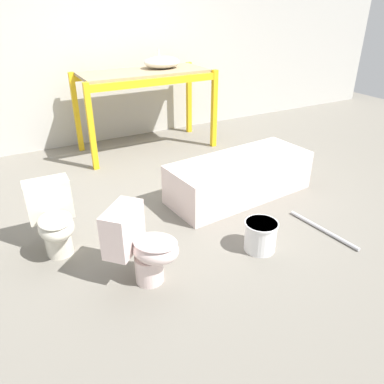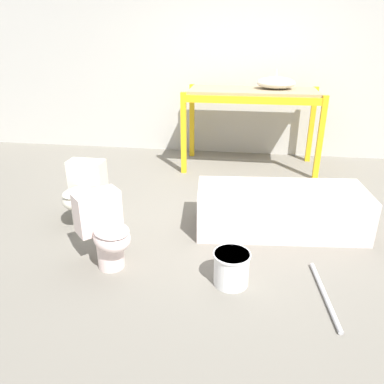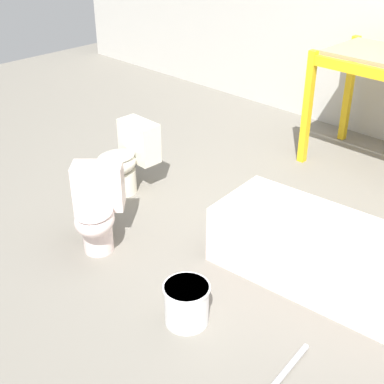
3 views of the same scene
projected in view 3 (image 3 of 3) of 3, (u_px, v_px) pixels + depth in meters
The scene contains 5 objects.
ground_plane at pixel (291, 229), 4.31m from camera, with size 12.00×12.00×0.00m, color slate.
bathtub_main at pixel (331, 253), 3.59m from camera, with size 1.69×0.79×0.44m.
toilet_near at pixel (128, 157), 4.71m from camera, with size 0.38×0.55×0.62m.
toilet_far at pixel (97, 208), 3.95m from camera, with size 0.61×0.62×0.62m.
bucket_white at pixel (187, 303), 3.31m from camera, with size 0.30×0.30×0.28m.
Camera 3 is at (1.94, -3.14, 2.38)m, focal length 50.00 mm.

